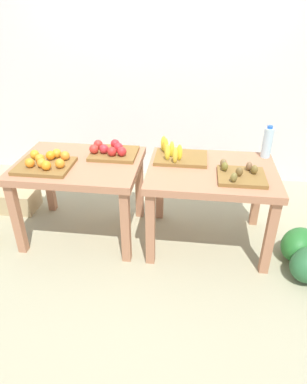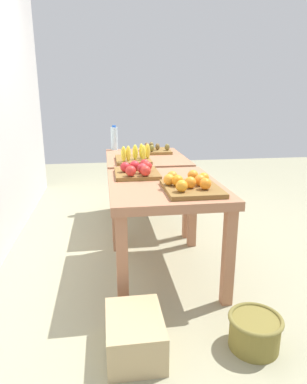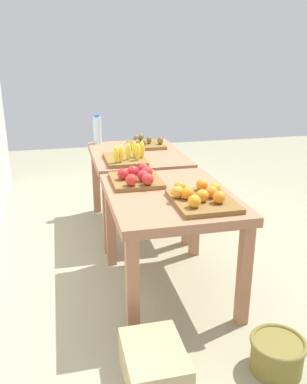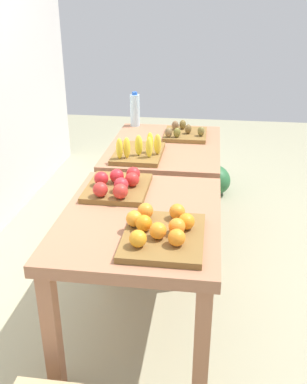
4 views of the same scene
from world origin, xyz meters
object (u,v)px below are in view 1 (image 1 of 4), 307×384
object	(u,v)px
banana_crate	(178,155)
water_bottle	(267,143)
cardboard_produce_box	(17,200)
orange_bin	(46,163)
display_table_right	(211,181)
display_table_left	(80,173)
apple_bin	(112,151)
kiwi_bin	(240,175)

from	to	relation	value
banana_crate	water_bottle	bearing A→B (deg)	11.85
cardboard_produce_box	orange_bin	bearing A→B (deg)	-36.01
display_table_right	banana_crate	size ratio (longest dim) A/B	2.36
water_bottle	cardboard_produce_box	distance (m)	2.51
display_table_left	water_bottle	bearing A→B (deg)	10.84
display_table_right	water_bottle	distance (m)	0.60
apple_bin	cardboard_produce_box	xyz separation A→B (m)	(-1.07, 0.13, -0.66)
water_bottle	orange_bin	bearing A→B (deg)	-166.41
orange_bin	cardboard_produce_box	world-z (taller)	orange_bin
kiwi_bin	display_table_left	bearing A→B (deg)	174.49
apple_bin	water_bottle	distance (m)	1.34
apple_bin	water_bottle	size ratio (longest dim) A/B	1.46
display_table_right	kiwi_bin	size ratio (longest dim) A/B	2.89
display_table_left	kiwi_bin	bearing A→B (deg)	-5.51
display_table_right	water_bottle	bearing A→B (deg)	33.33
display_table_left	cardboard_produce_box	size ratio (longest dim) A/B	2.60
display_table_left	banana_crate	distance (m)	0.86
display_table_left	display_table_right	bearing A→B (deg)	0.00
kiwi_bin	cardboard_produce_box	xyz separation A→B (m)	(-2.15, 0.43, -0.64)
display_table_left	cardboard_produce_box	distance (m)	1.01
display_table_left	cardboard_produce_box	world-z (taller)	display_table_left
banana_crate	kiwi_bin	distance (m)	0.57
display_table_right	cardboard_produce_box	size ratio (longest dim) A/B	2.60
display_table_right	apple_bin	xyz separation A→B (m)	(-0.87, 0.17, 0.15)
banana_crate	display_table_right	bearing A→B (deg)	-26.75
apple_bin	water_bottle	bearing A→B (deg)	5.76
kiwi_bin	water_bottle	world-z (taller)	water_bottle
display_table_right	apple_bin	world-z (taller)	apple_bin
kiwi_bin	water_bottle	bearing A→B (deg)	59.71
display_table_left	banana_crate	world-z (taller)	banana_crate
display_table_right	cardboard_produce_box	world-z (taller)	display_table_right
apple_bin	banana_crate	xyz separation A→B (m)	(0.58, -0.02, -0.00)
orange_bin	banana_crate	distance (m)	1.09
banana_crate	water_bottle	distance (m)	0.77
orange_bin	apple_bin	size ratio (longest dim) A/B	1.07
banana_crate	kiwi_bin	world-z (taller)	banana_crate
cardboard_produce_box	water_bottle	bearing A→B (deg)	0.06
display_table_right	kiwi_bin	xyz separation A→B (m)	(0.21, -0.13, 0.13)
apple_bin	kiwi_bin	xyz separation A→B (m)	(1.08, -0.30, -0.01)
display_table_right	orange_bin	xyz separation A→B (m)	(-1.34, -0.13, 0.14)
water_bottle	cardboard_produce_box	bearing A→B (deg)	-179.94
display_table_left	water_bottle	xyz separation A→B (m)	(1.58, 0.30, 0.24)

